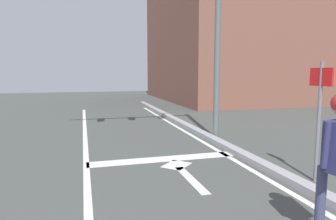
# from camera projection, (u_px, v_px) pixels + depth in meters

# --- Properties ---
(lane_line_center) EXTENTS (0.12, 20.00, 0.01)m
(lane_line_center) POSITION_uv_depth(u_px,v_px,m) (87.00, 176.00, 5.46)
(lane_line_center) COLOR silver
(lane_line_center) RESTS_ON ground
(lane_line_curbside) EXTENTS (0.12, 20.00, 0.01)m
(lane_line_curbside) POSITION_uv_depth(u_px,v_px,m) (239.00, 162.00, 6.27)
(lane_line_curbside) COLOR silver
(lane_line_curbside) RESTS_ON ground
(stop_bar) EXTENTS (3.19, 0.40, 0.01)m
(stop_bar) POSITION_uv_depth(u_px,v_px,m) (163.00, 159.00, 6.52)
(stop_bar) COLOR silver
(stop_bar) RESTS_ON ground
(lane_arrow_stem) EXTENTS (0.16, 1.40, 0.01)m
(lane_arrow_stem) POSITION_uv_depth(u_px,v_px,m) (191.00, 179.00, 5.30)
(lane_arrow_stem) COLOR silver
(lane_arrow_stem) RESTS_ON ground
(lane_arrow_head) EXTENTS (0.71, 0.71, 0.01)m
(lane_arrow_head) POSITION_uv_depth(u_px,v_px,m) (177.00, 165.00, 6.11)
(lane_arrow_head) COLOR silver
(lane_arrow_head) RESTS_ON ground
(curb_strip) EXTENTS (0.24, 24.00, 0.14)m
(curb_strip) POSITION_uv_depth(u_px,v_px,m) (249.00, 158.00, 6.33)
(curb_strip) COLOR #9B979C
(curb_strip) RESTS_ON ground
(street_sign_post) EXTENTS (0.08, 0.44, 2.03)m
(street_sign_post) POSITION_uv_depth(u_px,v_px,m) (320.00, 104.00, 5.04)
(street_sign_post) COLOR slate
(street_sign_post) RESTS_ON ground
(building_block) EXTENTS (10.89, 11.49, 8.80)m
(building_block) POSITION_uv_depth(u_px,v_px,m) (242.00, 35.00, 20.76)
(building_block) COLOR brown
(building_block) RESTS_ON ground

